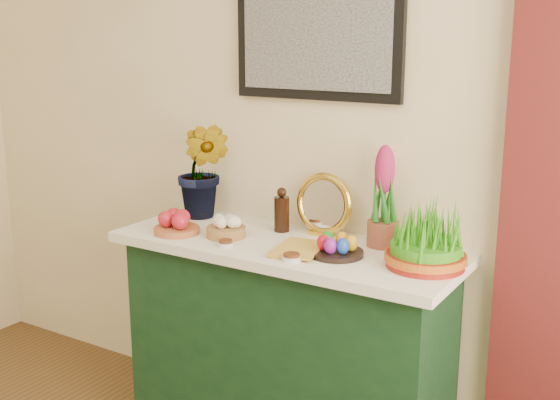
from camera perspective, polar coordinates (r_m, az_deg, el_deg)
The scene contains 13 objects.
sideboard at distance 2.94m, azimuth 0.53°, elevation -12.11°, with size 1.30×0.45×0.85m, color #153A1B.
tablecloth at distance 2.78m, azimuth 0.55°, elevation -3.81°, with size 1.40×0.55×0.04m, color white.
hyacinth_green at distance 3.09m, azimuth -6.29°, elevation 3.68°, with size 0.28×0.24×0.57m, color #247221.
apple_bowl at distance 2.91m, azimuth -8.41°, elevation -1.93°, with size 0.21×0.21×0.09m.
garlic_basket at distance 2.83m, azimuth -4.42°, elevation -2.30°, with size 0.20×0.20×0.09m.
vinegar_cruet at distance 2.90m, azimuth 0.14°, elevation -0.98°, with size 0.06×0.06×0.19m.
mirror at distance 2.85m, azimuth 3.58°, elevation -0.40°, with size 0.26×0.08×0.26m.
book at distance 2.67m, azimuth -0.16°, elevation -3.74°, with size 0.16×0.23×0.03m, color gold.
spice_dish_left at distance 2.72m, azimuth -4.44°, elevation -3.54°, with size 0.06×0.06×0.03m.
spice_dish_right at distance 2.54m, azimuth 0.95°, elevation -4.70°, with size 0.07×0.07×0.03m.
egg_plate at distance 2.60m, azimuth 4.60°, elevation -3.89°, with size 0.26×0.26×0.08m.
hyacinth_pink at distance 2.70m, azimuth 8.43°, elevation -0.11°, with size 0.12×0.12×0.40m.
wheatgrass_sabzeh at distance 2.50m, azimuth 11.81°, elevation -3.12°, with size 0.29×0.29×0.23m.
Camera 1 is at (1.41, -0.26, 1.70)m, focal length 45.00 mm.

